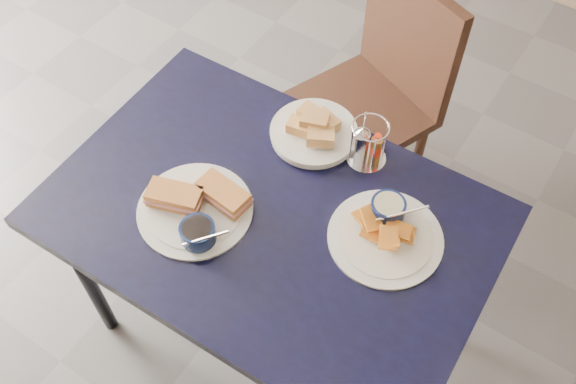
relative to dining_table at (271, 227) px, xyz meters
The scene contains 7 objects.
ground 0.73m from the dining_table, 131.80° to the right, with size 6.00×6.00×0.00m, color #4C4B50.
dining_table is the anchor object (origin of this frame).
chair_far 0.82m from the dining_table, 97.40° to the left, with size 0.55×0.55×0.91m.
sandwich_plate 0.21m from the dining_table, 146.76° to the right, with size 0.32×0.30×0.12m.
plantain_plate 0.31m from the dining_table, 22.61° to the left, with size 0.29×0.29×0.12m.
bread_basket 0.30m from the dining_table, 98.86° to the left, with size 0.24×0.24×0.08m.
condiment_caddy 0.34m from the dining_table, 68.90° to the left, with size 0.11×0.11×0.14m.
Camera 1 is at (0.72, -0.55, 2.14)m, focal length 40.00 mm.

